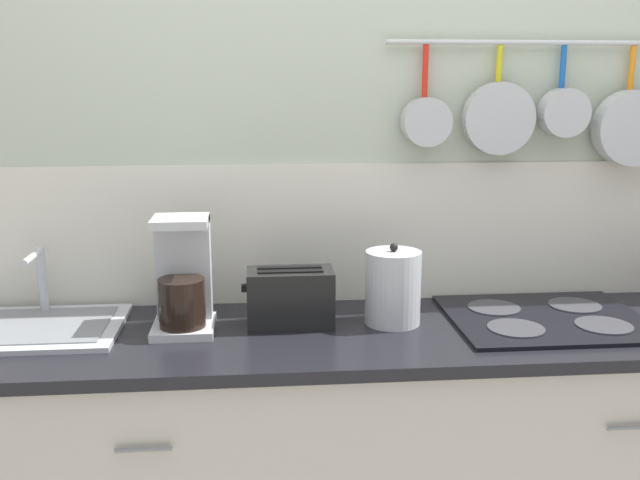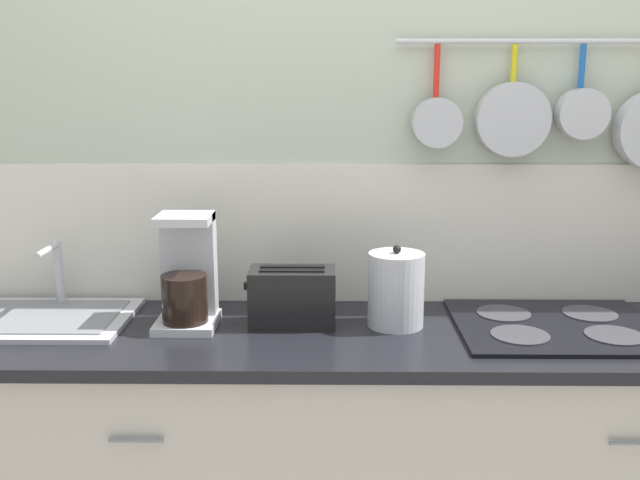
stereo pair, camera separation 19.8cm
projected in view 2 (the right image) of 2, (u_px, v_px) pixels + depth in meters
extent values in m
cube|color=#B2BCA8|center=(374.00, 180.00, 2.27)|extent=(7.20, 0.06, 2.60)
cube|color=silver|center=(373.00, 232.00, 2.30)|extent=(7.20, 0.07, 0.45)
cylinder|color=#B7BABF|center=(598.00, 41.00, 2.12)|extent=(1.20, 0.02, 0.02)
cylinder|color=red|center=(437.00, 71.00, 2.14)|extent=(0.02, 0.02, 0.16)
cylinder|color=#B7BABF|center=(437.00, 123.00, 2.14)|extent=(0.15, 0.07, 0.15)
cylinder|color=gold|center=(514.00, 63.00, 2.14)|extent=(0.02, 0.02, 0.11)
cylinder|color=#B7BABF|center=(513.00, 119.00, 2.15)|extent=(0.22, 0.04, 0.22)
cylinder|color=#1959B2|center=(582.00, 66.00, 2.14)|extent=(0.02, 0.02, 0.13)
cylinder|color=#B7BABF|center=(582.00, 114.00, 2.14)|extent=(0.15, 0.06, 0.15)
cylinder|color=slate|center=(136.00, 440.00, 1.81)|extent=(0.14, 0.01, 0.01)
cylinder|color=slate|center=(637.00, 443.00, 1.79)|extent=(0.14, 0.01, 0.01)
cube|color=black|center=(379.00, 337.00, 2.04)|extent=(2.57, 0.58, 0.03)
cube|color=#B7BABF|center=(44.00, 319.00, 2.12)|extent=(0.51, 0.39, 0.01)
cube|color=slate|center=(43.00, 316.00, 2.12)|extent=(0.43, 0.31, 0.00)
cylinder|color=#B7BABF|center=(59.00, 274.00, 2.24)|extent=(0.03, 0.03, 0.21)
cylinder|color=#B7BABF|center=(47.00, 250.00, 2.14)|extent=(0.02, 0.15, 0.02)
cube|color=#B7BABF|center=(187.00, 323.00, 2.07)|extent=(0.17, 0.19, 0.02)
cube|color=#B7BABF|center=(189.00, 267.00, 2.10)|extent=(0.16, 0.07, 0.33)
cylinder|color=black|center=(185.00, 298.00, 2.03)|extent=(0.13, 0.13, 0.14)
cube|color=#B7BABF|center=(184.00, 219.00, 2.03)|extent=(0.16, 0.15, 0.02)
cube|color=black|center=(292.00, 297.00, 2.08)|extent=(0.25, 0.13, 0.17)
cube|color=black|center=(292.00, 271.00, 2.04)|extent=(0.19, 0.02, 0.00)
cube|color=black|center=(293.00, 267.00, 2.08)|extent=(0.19, 0.02, 0.00)
cube|color=black|center=(247.00, 286.00, 2.07)|extent=(0.02, 0.02, 0.02)
cylinder|color=#B7BABF|center=(396.00, 290.00, 2.06)|extent=(0.16, 0.16, 0.22)
sphere|color=black|center=(397.00, 249.00, 2.04)|extent=(0.02, 0.02, 0.02)
cube|color=black|center=(556.00, 326.00, 2.06)|extent=(0.58, 0.48, 0.01)
cylinder|color=#38383D|center=(520.00, 335.00, 1.97)|extent=(0.16, 0.16, 0.00)
cylinder|color=#38383D|center=(615.00, 335.00, 1.97)|extent=(0.16, 0.16, 0.00)
cylinder|color=#38383D|center=(504.00, 313.00, 2.16)|extent=(0.16, 0.16, 0.00)
cylinder|color=#38383D|center=(590.00, 313.00, 2.15)|extent=(0.16, 0.16, 0.00)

